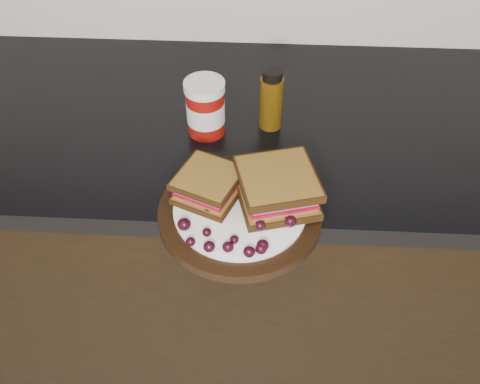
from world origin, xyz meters
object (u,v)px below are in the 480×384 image
object	(u,v)px
plate	(240,213)
condiment_jar	(205,108)
sandwich_left	(209,185)
oil_bottle	(271,99)

from	to	relation	value
plate	condiment_jar	distance (m)	0.25
sandwich_left	condiment_jar	distance (m)	0.20
condiment_jar	oil_bottle	distance (m)	0.13
plate	condiment_jar	world-z (taller)	condiment_jar
plate	oil_bottle	size ratio (longest dim) A/B	2.18
oil_bottle	sandwich_left	bearing A→B (deg)	-114.17
plate	condiment_jar	size ratio (longest dim) A/B	2.41
sandwich_left	oil_bottle	distance (m)	0.25
oil_bottle	condiment_jar	bearing A→B (deg)	-168.27
plate	condiment_jar	bearing A→B (deg)	109.25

